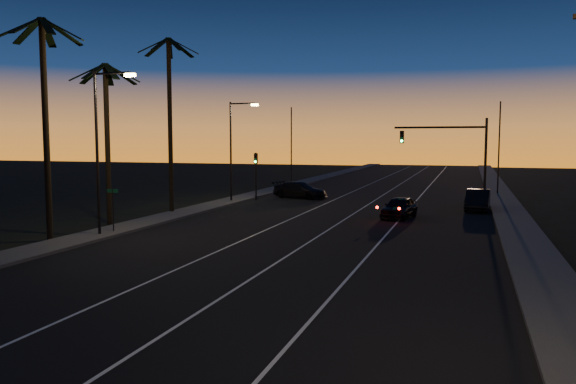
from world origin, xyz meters
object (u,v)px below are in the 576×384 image
(signal_mast, at_px, (454,147))
(right_car, at_px, (478,200))
(lead_car, at_px, (399,207))
(cross_car, at_px, (300,190))

(signal_mast, height_order, right_car, signal_mast)
(signal_mast, distance_m, right_car, 4.67)
(signal_mast, xyz_separation_m, lead_car, (-3.27, -7.48, -4.04))
(right_car, bearing_deg, lead_car, -130.99)
(cross_car, bearing_deg, right_car, -16.37)
(right_car, height_order, cross_car, right_car)
(lead_car, xyz_separation_m, cross_car, (-10.20, 10.42, 0.01))
(cross_car, bearing_deg, signal_mast, -12.27)
(lead_car, relative_size, right_car, 1.02)
(right_car, relative_size, cross_car, 0.89)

